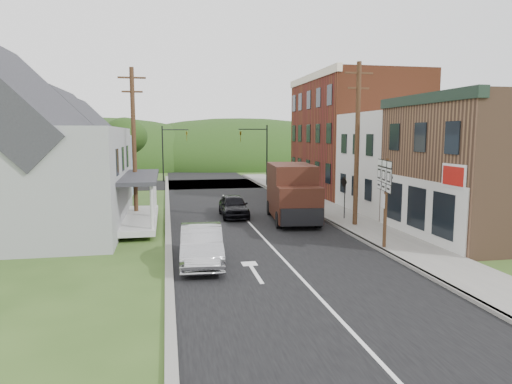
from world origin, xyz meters
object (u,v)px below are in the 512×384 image
dark_sedan (234,206)px  warning_sign (344,191)px  silver_sedan (202,245)px  route_sign_cluster (385,190)px  delivery_van (293,193)px

dark_sedan → warning_sign: warning_sign is taller
silver_sedan → warning_sign: 11.84m
route_sign_cluster → warning_sign: route_sign_cluster is taller
delivery_van → silver_sedan: bearing=-120.8°
delivery_van → warning_sign: bearing=-2.8°
delivery_van → warning_sign: (3.06, -0.47, 0.06)m
dark_sedan → route_sign_cluster: 11.01m
silver_sedan → warning_sign: size_ratio=1.83×
dark_sedan → warning_sign: size_ratio=1.60×
silver_sedan → dark_sedan: size_ratio=1.14×
silver_sedan → warning_sign: bearing=43.1°
dark_sedan → silver_sedan: bearing=-104.5°
dark_sedan → route_sign_cluster: (5.34, -9.41, 2.02)m
dark_sedan → warning_sign: bearing=-20.4°
silver_sedan → dark_sedan: 10.38m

